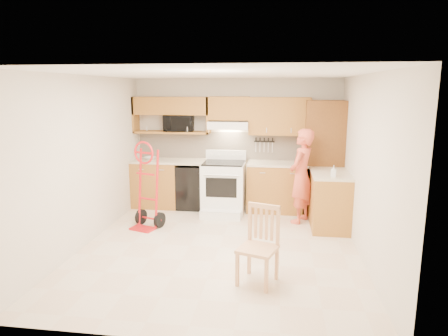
% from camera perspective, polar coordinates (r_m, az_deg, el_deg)
% --- Properties ---
extents(floor, '(4.00, 4.50, 0.02)m').
position_cam_1_polar(floor, '(5.98, -0.67, -11.44)').
color(floor, beige).
rests_on(floor, ground).
extents(ceiling, '(4.00, 4.50, 0.02)m').
position_cam_1_polar(ceiling, '(5.52, -0.73, 13.47)').
color(ceiling, white).
rests_on(ceiling, ground).
extents(wall_back, '(4.00, 0.02, 2.50)m').
position_cam_1_polar(wall_back, '(7.83, 1.77, 3.58)').
color(wall_back, silver).
rests_on(wall_back, ground).
extents(wall_front, '(4.00, 0.02, 2.50)m').
position_cam_1_polar(wall_front, '(3.46, -6.33, -6.45)').
color(wall_front, silver).
rests_on(wall_front, ground).
extents(wall_left, '(0.02, 4.50, 2.50)m').
position_cam_1_polar(wall_left, '(6.23, -19.30, 0.96)').
color(wall_left, silver).
rests_on(wall_left, ground).
extents(wall_right, '(0.02, 4.50, 2.50)m').
position_cam_1_polar(wall_right, '(5.68, 19.79, -0.04)').
color(wall_right, silver).
rests_on(wall_right, ground).
extents(backsplash, '(3.92, 0.03, 0.55)m').
position_cam_1_polar(backsplash, '(7.81, 1.75, 3.19)').
color(backsplash, beige).
rests_on(backsplash, wall_back).
extents(lower_cab_left, '(0.90, 0.60, 0.90)m').
position_cam_1_polar(lower_cab_left, '(7.99, -9.63, -2.25)').
color(lower_cab_left, '#A16D20').
rests_on(lower_cab_left, ground).
extents(dishwasher, '(0.60, 0.60, 0.85)m').
position_cam_1_polar(dishwasher, '(7.81, -4.36, -2.64)').
color(dishwasher, black).
rests_on(dishwasher, ground).
extents(lower_cab_right, '(1.14, 0.60, 0.90)m').
position_cam_1_polar(lower_cab_right, '(7.63, 7.70, -2.84)').
color(lower_cab_right, '#A16D20').
rests_on(lower_cab_right, ground).
extents(countertop_left, '(1.50, 0.63, 0.04)m').
position_cam_1_polar(countertop_left, '(7.81, -7.65, 1.02)').
color(countertop_left, '#BCB198').
rests_on(countertop_left, lower_cab_left).
extents(countertop_right, '(1.14, 0.63, 0.04)m').
position_cam_1_polar(countertop_right, '(7.53, 7.80, 0.63)').
color(countertop_right, '#BCB198').
rests_on(countertop_right, lower_cab_right).
extents(cab_return_right, '(0.60, 1.00, 0.90)m').
position_cam_1_polar(cab_return_right, '(6.91, 14.91, -4.62)').
color(cab_return_right, '#A16D20').
rests_on(cab_return_right, ground).
extents(countertop_return, '(0.63, 1.00, 0.04)m').
position_cam_1_polar(countertop_return, '(6.80, 15.11, -0.81)').
color(countertop_return, '#BCB198').
rests_on(countertop_return, cab_return_right).
extents(pantry_tall, '(0.70, 0.60, 2.10)m').
position_cam_1_polar(pantry_tall, '(7.55, 14.06, 1.43)').
color(pantry_tall, brown).
rests_on(pantry_tall, ground).
extents(upper_cab_left, '(1.50, 0.33, 0.34)m').
position_cam_1_polar(upper_cab_left, '(7.82, -7.59, 8.85)').
color(upper_cab_left, '#A16D20').
rests_on(upper_cab_left, wall_back).
extents(upper_shelf_mw, '(1.50, 0.33, 0.04)m').
position_cam_1_polar(upper_shelf_mw, '(7.86, -7.49, 5.14)').
color(upper_shelf_mw, '#A16D20').
rests_on(upper_shelf_mw, wall_back).
extents(upper_cab_center, '(0.76, 0.33, 0.44)m').
position_cam_1_polar(upper_cab_center, '(7.60, 0.75, 8.58)').
color(upper_cab_center, '#A16D20').
rests_on(upper_cab_center, wall_back).
extents(upper_cab_right, '(1.14, 0.33, 0.70)m').
position_cam_1_polar(upper_cab_right, '(7.55, 7.98, 7.39)').
color(upper_cab_right, '#A16D20').
rests_on(upper_cab_right, wall_back).
extents(range_hood, '(0.76, 0.46, 0.14)m').
position_cam_1_polar(range_hood, '(7.56, 0.68, 6.21)').
color(range_hood, white).
rests_on(range_hood, wall_back).
extents(knife_strip, '(0.40, 0.05, 0.29)m').
position_cam_1_polar(knife_strip, '(7.73, 5.79, 3.36)').
color(knife_strip, black).
rests_on(knife_strip, backsplash).
extents(microwave, '(0.62, 0.45, 0.32)m').
position_cam_1_polar(microwave, '(7.81, -6.51, 6.44)').
color(microwave, black).
rests_on(microwave, upper_shelf_mw).
extents(range, '(0.78, 1.02, 1.15)m').
position_cam_1_polar(range, '(7.37, -0.11, -2.26)').
color(range, white).
rests_on(range, ground).
extents(person, '(0.61, 0.71, 1.64)m').
position_cam_1_polar(person, '(6.97, 11.05, -1.16)').
color(person, '#DC573D').
rests_on(person, ground).
extents(hand_truck, '(0.65, 0.62, 1.33)m').
position_cam_1_polar(hand_truck, '(6.71, -11.27, -3.06)').
color(hand_truck, red).
rests_on(hand_truck, ground).
extents(dining_chair, '(0.55, 0.57, 0.94)m').
position_cam_1_polar(dining_chair, '(4.81, 4.87, -11.13)').
color(dining_chair, tan).
rests_on(dining_chair, ground).
extents(soap_bottle, '(0.10, 0.10, 0.18)m').
position_cam_1_polar(soap_bottle, '(6.49, 15.48, -0.41)').
color(soap_bottle, white).
rests_on(soap_bottle, countertop_return).
extents(bowl, '(0.28, 0.28, 0.05)m').
position_cam_1_polar(bowl, '(7.92, -10.57, 1.41)').
color(bowl, white).
rests_on(bowl, countertop_left).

